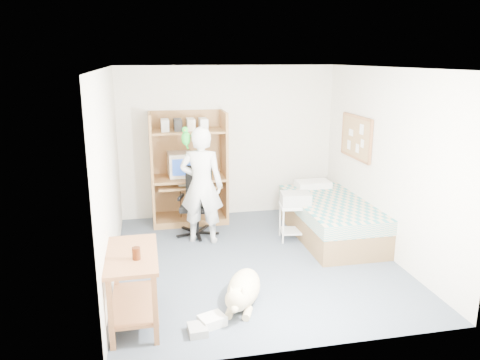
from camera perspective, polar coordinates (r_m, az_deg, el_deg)
The scene contains 21 objects.
floor at distance 6.34m, azimuth 1.88°, elevation -9.73°, with size 4.00×4.00×0.00m, color #414A59.
wall_back at distance 7.85m, azimuth -1.45°, elevation 4.66°, with size 3.60×0.02×2.50m, color silver.
wall_right at distance 6.58m, azimuth 17.41°, elevation 2.00°, with size 0.02×4.00×2.50m, color silver.
wall_left at distance 5.79m, azimuth -15.62°, elevation 0.45°, with size 0.02×4.00×2.50m, color silver.
ceiling at distance 5.77m, azimuth 2.09°, elevation 13.50°, with size 3.60×4.00×0.02m, color white.
computer_hutch at distance 7.59m, azimuth -6.29°, elevation 0.91°, with size 1.20×0.63×1.80m.
bed at distance 7.16m, azimuth 10.94°, elevation -4.58°, with size 1.02×2.02×0.66m.
side_desk at distance 4.90m, azimuth -12.90°, elevation -11.46°, with size 0.50×1.00×0.75m.
corkboard at distance 7.31m, azimuth 13.97°, elevation 5.07°, with size 0.04×0.94×0.66m.
office_chair at distance 7.13m, azimuth -5.20°, elevation -3.79°, with size 0.58×0.59×1.02m.
person at distance 6.71m, azimuth -4.72°, elevation -0.66°, with size 0.62×0.41×1.70m, color silver.
parrot at distance 6.55m, azimuth -6.62°, elevation 5.22°, with size 0.12×0.22×0.34m.
dog at distance 5.22m, azimuth 0.36°, elevation -13.21°, with size 0.60×1.03×0.41m.
printer_cart at distance 6.94m, azimuth 6.73°, elevation -4.44°, with size 0.49×0.42×0.54m.
printer at distance 6.85m, azimuth 6.80°, elevation -2.30°, with size 0.42×0.32×0.18m, color #A5A4A0.
crt_monitor at distance 7.56m, azimuth -7.21°, elevation 1.91°, with size 0.42×0.44×0.38m.
keyboard at distance 7.48m, azimuth -5.79°, elevation -0.48°, with size 0.45×0.16×0.03m, color beige.
pencil_cup at distance 7.54m, azimuth -3.69°, elevation 0.87°, with size 0.08×0.08×0.12m, color gold.
drink_glass at distance 4.63m, azimuth -12.53°, elevation -8.73°, with size 0.08×0.08×0.12m, color #3B1809.
floor_box_a at distance 4.94m, azimuth -3.42°, elevation -16.73°, with size 0.25×0.20×0.10m, color white.
floor_box_b at distance 4.82m, azimuth -5.19°, elevation -17.72°, with size 0.18×0.22×0.08m, color #A6A6A1.
Camera 1 is at (-1.36, -5.60, 2.63)m, focal length 35.00 mm.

